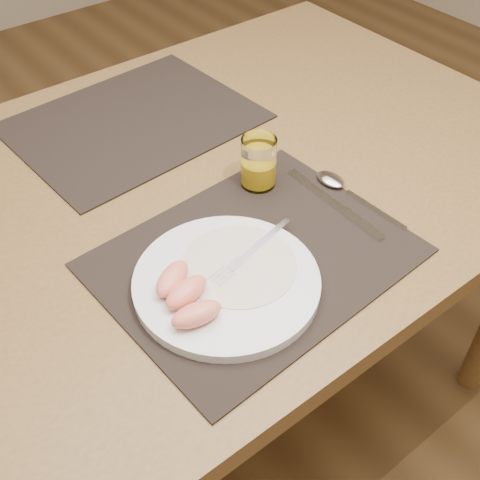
% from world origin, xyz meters
% --- Properties ---
extents(ground, '(5.00, 5.00, 0.00)m').
position_xyz_m(ground, '(0.00, 0.00, 0.00)').
color(ground, brown).
rests_on(ground, ground).
extents(table, '(1.40, 0.90, 0.75)m').
position_xyz_m(table, '(0.00, 0.00, 0.67)').
color(table, brown).
rests_on(table, ground).
extents(placemat_near, '(0.47, 0.37, 0.00)m').
position_xyz_m(placemat_near, '(-0.02, -0.22, 0.75)').
color(placemat_near, black).
rests_on(placemat_near, table).
extents(placemat_far, '(0.47, 0.38, 0.00)m').
position_xyz_m(placemat_far, '(0.03, 0.22, 0.75)').
color(placemat_far, black).
rests_on(placemat_far, table).
extents(plate, '(0.27, 0.27, 0.02)m').
position_xyz_m(plate, '(-0.09, -0.24, 0.76)').
color(plate, white).
rests_on(plate, placemat_near).
extents(plate_dressing, '(0.17, 0.17, 0.00)m').
position_xyz_m(plate_dressing, '(-0.06, -0.23, 0.77)').
color(plate_dressing, white).
rests_on(plate_dressing, plate).
extents(fork, '(0.17, 0.05, 0.00)m').
position_xyz_m(fork, '(-0.04, -0.22, 0.77)').
color(fork, silver).
rests_on(fork, plate).
extents(knife, '(0.02, 0.22, 0.01)m').
position_xyz_m(knife, '(0.16, -0.22, 0.76)').
color(knife, silver).
rests_on(knife, placemat_near).
extents(spoon, '(0.04, 0.19, 0.01)m').
position_xyz_m(spoon, '(0.20, -0.17, 0.76)').
color(spoon, silver).
rests_on(spoon, placemat_near).
extents(juice_glass, '(0.06, 0.06, 0.09)m').
position_xyz_m(juice_glass, '(0.09, -0.09, 0.79)').
color(juice_glass, white).
rests_on(juice_glass, placemat_near).
extents(grapefruit_wedges, '(0.09, 0.13, 0.03)m').
position_xyz_m(grapefruit_wedges, '(-0.16, -0.24, 0.78)').
color(grapefruit_wedges, '#FF8468').
rests_on(grapefruit_wedges, plate).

